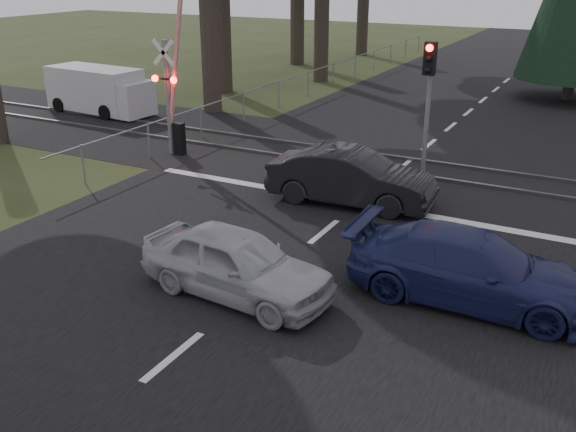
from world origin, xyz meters
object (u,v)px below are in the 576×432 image
Objects in this scene: crossing_signal at (173,94)px; white_van at (102,91)px; traffic_signal_center at (428,89)px; blue_sedan at (471,268)px; silver_car at (236,263)px; dark_car_far at (351,178)px.

crossing_signal is 1.39× the size of white_van.
crossing_signal is 1.70× the size of traffic_signal_center.
crossing_signal reaches higher than traffic_signal_center.
traffic_signal_center is at bearing 23.11° from blue_sedan.
silver_car is (-1.20, -8.34, -2.12)m from traffic_signal_center.
traffic_signal_center reaches higher than dark_car_far.
silver_car is at bearing 176.31° from dark_car_far.
blue_sedan is 1.06× the size of dark_car_far.
crossing_signal is at bearing -24.63° from white_van.
dark_car_far is 0.89× the size of white_van.
crossing_signal is 1.74× the size of silver_car.
traffic_signal_center is 0.92× the size of dark_car_far.
crossing_signal is 12.54m from blue_sedan.
dark_car_far is (-0.00, 5.80, 0.06)m from silver_car.
white_van is at bearing 61.62° from blue_sedan.
white_van reaches higher than dark_car_far.
dark_car_far is at bearing 5.39° from silver_car.
traffic_signal_center is (8.27, 0.89, 0.75)m from crossing_signal.
traffic_signal_center reaches higher than blue_sedan.
blue_sedan is 5.65m from dark_car_far.
traffic_signal_center is 8.69m from silver_car.
traffic_signal_center is 0.82× the size of white_van.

